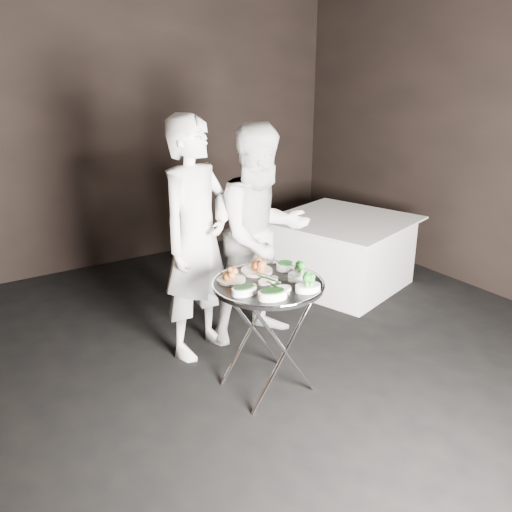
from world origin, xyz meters
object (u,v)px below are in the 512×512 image
serving_tray (268,284)px  waiter_right (262,235)px  waiter_left (197,240)px  tray_stand (268,332)px  dining_table (341,252)px

serving_tray → waiter_right: size_ratio=0.43×
waiter_right → waiter_left: bearing=175.5°
tray_stand → waiter_right: (0.41, 0.69, 0.44)m
tray_stand → waiter_left: waiter_left is taller
serving_tray → dining_table: size_ratio=0.60×
waiter_left → waiter_right: bearing=-29.1°
serving_tray → waiter_left: 0.78m
waiter_left → dining_table: (1.83, 0.40, -0.57)m
waiter_right → dining_table: waiter_right is taller
waiter_right → tray_stand: bearing=-118.4°
waiter_right → dining_table: (1.28, 0.47, -0.53)m
tray_stand → serving_tray: 0.35m
dining_table → serving_tray: bearing=-145.6°
tray_stand → dining_table: 2.05m
serving_tray → waiter_left: waiter_left is taller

